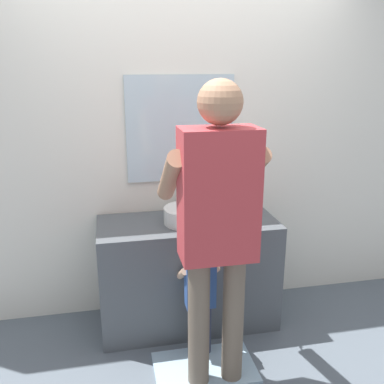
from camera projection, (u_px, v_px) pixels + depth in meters
The scene contains 9 objects.
ground_plane at pixel (196, 344), 2.94m from camera, with size 14.00×14.00×0.00m, color slate.
back_wall at pixel (179, 137), 3.13m from camera, with size 4.40×0.10×2.70m.
vanity_cabinet at pixel (188, 273), 3.11m from camera, with size 1.27×0.54×0.80m, color #4C5156.
sink_basin at pixel (188, 215), 2.96m from camera, with size 0.34×0.34×0.11m.
faucet at pixel (183, 202), 3.15m from camera, with size 0.18×0.14×0.18m.
toothbrush_cup at pixel (232, 211), 3.04m from camera, with size 0.07×0.07×0.21m.
bath_mat at pixel (205, 367), 2.71m from camera, with size 0.64×0.40×0.02m, color #99B7CC.
child_toddler at pixel (200, 289), 2.71m from camera, with size 0.25×0.25×0.82m.
adult_parent at pixel (217, 214), 2.31m from camera, with size 0.56×0.58×1.80m.
Camera 1 is at (-0.53, -2.45, 1.87)m, focal length 39.62 mm.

